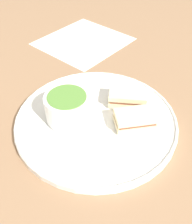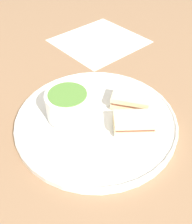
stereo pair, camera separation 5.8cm
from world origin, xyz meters
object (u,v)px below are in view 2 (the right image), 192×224
spoon (67,99)px  sandwich_half_far (131,100)px  soup_bowl (68,104)px  sandwich_half_near (134,122)px

spoon → sandwich_half_far: sandwich_half_far is taller
soup_bowl → spoon: size_ratio=0.90×
soup_bowl → sandwich_half_near: (0.14, 0.04, -0.02)m
spoon → sandwich_half_far: (0.14, 0.06, 0.01)m
sandwich_half_near → sandwich_half_far: same height
spoon → soup_bowl: bearing=72.7°
soup_bowl → sandwich_half_far: (0.11, 0.10, -0.02)m
soup_bowl → spoon: 0.06m
spoon → sandwich_half_far: size_ratio=1.14×
spoon → sandwich_half_near: sandwich_half_near is taller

